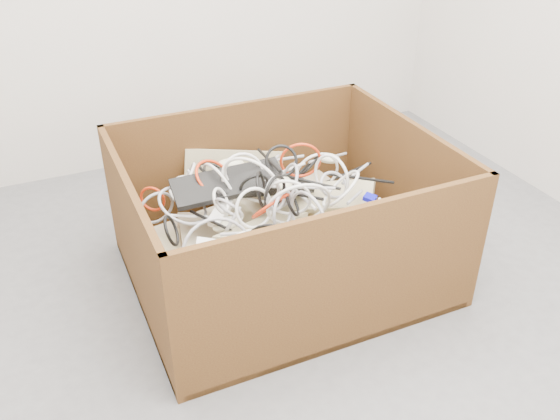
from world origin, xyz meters
name	(u,v)px	position (x,y,z in m)	size (l,w,h in m)	color
ground	(309,305)	(0.00, 0.00, 0.00)	(3.00, 3.00, 0.00)	#535356
cardboard_box	(278,245)	(-0.03, 0.23, 0.15)	(1.18, 0.98, 0.59)	#391D0E
keyboard_pile	(270,214)	(-0.05, 0.27, 0.27)	(0.92, 0.90, 0.34)	tan
mice_scatter	(277,201)	(-0.03, 0.23, 0.35)	(0.69, 0.60, 0.22)	beige
power_strip_left	(228,200)	(-0.21, 0.30, 0.36)	(0.27, 0.05, 0.04)	white
power_strip_right	(232,249)	(-0.30, 0.02, 0.34)	(0.25, 0.05, 0.04)	white
vga_plug	(370,198)	(0.30, 0.09, 0.36)	(0.04, 0.04, 0.02)	#0C0CB4
cable_tangle	(260,197)	(-0.11, 0.21, 0.41)	(1.07, 0.78, 0.41)	silver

